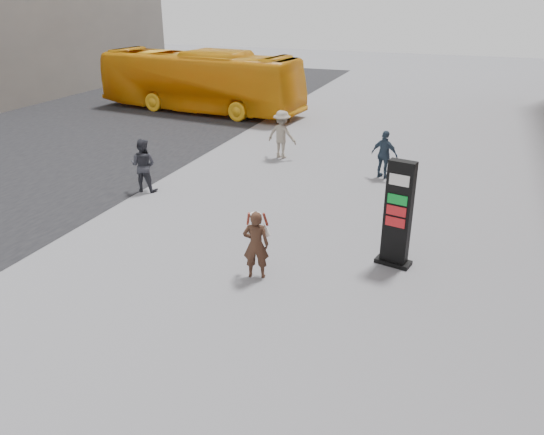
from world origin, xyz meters
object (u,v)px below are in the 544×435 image
(woman, at_px, (256,244))
(pedestrian_c, at_px, (384,155))
(pedestrian_a, at_px, (143,165))
(pedestrian_b, at_px, (282,134))
(bus, at_px, (199,81))
(info_pylon, at_px, (398,214))

(woman, xyz_separation_m, pedestrian_c, (1.52, 8.14, 0.01))
(pedestrian_a, height_order, pedestrian_c, pedestrian_a)
(woman, xyz_separation_m, pedestrian_b, (-2.67, 9.18, 0.10))
(pedestrian_b, distance_m, pedestrian_c, 4.33)
(bus, distance_m, pedestrian_c, 13.80)
(pedestrian_a, xyz_separation_m, pedestrian_c, (7.16, 4.12, -0.03))
(info_pylon, height_order, bus, bus)
(info_pylon, xyz_separation_m, pedestrian_c, (-1.37, 6.39, -0.46))
(pedestrian_c, bearing_deg, info_pylon, 120.42)
(info_pylon, bearing_deg, pedestrian_a, 177.21)
(info_pylon, relative_size, pedestrian_b, 1.39)
(woman, relative_size, pedestrian_b, 0.87)
(info_pylon, distance_m, pedestrian_b, 9.29)
(bus, height_order, pedestrian_b, bus)
(pedestrian_a, bearing_deg, info_pylon, 158.21)
(info_pylon, height_order, woman, info_pylon)
(pedestrian_a, distance_m, pedestrian_c, 8.26)
(bus, height_order, pedestrian_c, bus)
(info_pylon, relative_size, pedestrian_a, 1.48)
(woman, distance_m, pedestrian_b, 9.57)
(info_pylon, xyz_separation_m, pedestrian_b, (-5.56, 7.44, -0.37))
(pedestrian_c, bearing_deg, woman, 97.75)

